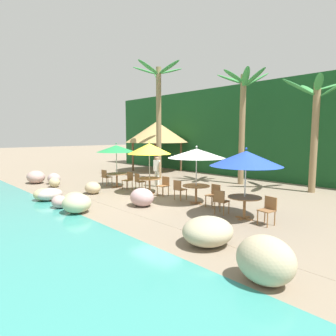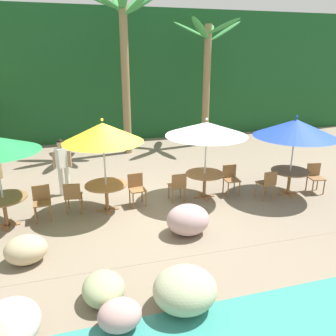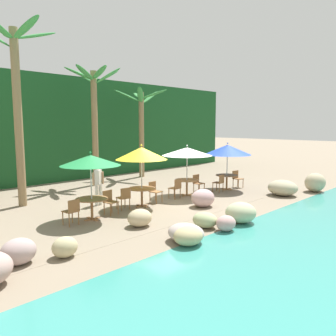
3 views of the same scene
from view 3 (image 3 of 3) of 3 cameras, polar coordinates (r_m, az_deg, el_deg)
The scene contains 24 objects.
ground_plane at distance 14.39m, azimuth -0.64°, elevation -5.72°, with size 120.00×120.00×0.00m, color gray.
terrace_deck at distance 14.39m, azimuth -0.64°, elevation -5.71°, with size 18.00×5.20×0.01m.
foliage_backdrop at distance 21.37m, azimuth -18.03°, elevation 6.30°, with size 28.00×2.40×6.00m.
rock_seawall at distance 12.10m, azimuth 8.71°, elevation -6.68°, with size 15.73×3.24×0.91m.
umbrella_green at distance 11.71m, azimuth -12.89°, elevation 1.26°, with size 2.04×2.04×2.35m.
dining_table_green at distance 11.94m, azimuth -12.70°, elevation -5.60°, with size 1.10×1.10×0.74m.
chair_green_seaward at distance 12.54m, azimuth -9.81°, elevation -5.38°, with size 0.45×0.46×0.87m.
chair_green_inland at distance 11.41m, azimuth -15.81°, elevation -6.83°, with size 0.45×0.46×0.87m.
umbrella_yellow at distance 13.33m, azimuth -4.49°, elevation 2.46°, with size 2.04×2.04×2.48m.
dining_table_yellow at distance 13.54m, azimuth -4.42°, elevation -3.91°, with size 1.10×1.10×0.74m.
chair_yellow_seaward at distance 14.24m, azimuth -2.32°, elevation -3.76°, with size 0.46×0.46×0.87m.
chair_yellow_inland at distance 13.06m, azimuth -7.35°, elevation -4.83°, with size 0.48×0.48×0.87m.
umbrella_white at distance 15.39m, azimuth 3.23°, elevation 2.79°, with size 2.28×2.28×2.34m.
dining_table_white at distance 15.57m, azimuth 3.19°, elevation -2.43°, with size 1.10×1.10×0.74m.
chair_white_seaward at distance 16.27m, azimuth 5.00°, elevation -2.38°, with size 0.43×0.44×0.87m.
chair_white_inland at distance 14.89m, azimuth 1.37°, elevation -3.26°, with size 0.43×0.44×0.87m.
umbrella_blue at distance 17.09m, azimuth 9.95°, elevation 3.04°, with size 2.34×2.34×2.36m.
dining_table_blue at distance 17.25m, azimuth 9.85°, elevation -1.57°, with size 1.10×1.10×0.74m.
chair_blue_seaward at distance 17.94m, azimuth 11.50°, elevation -1.59°, with size 0.48×0.48×0.87m.
chair_blue_inland at distance 16.49m, azimuth 8.67°, elevation -2.31°, with size 0.46×0.47×0.87m.
palm_tree_nearest at distance 14.65m, azimuth -24.20°, elevation 12.01°, with size 3.40×3.53×7.14m.
palm_tree_second at distance 18.56m, azimuth -12.26°, elevation 10.13°, with size 2.93×3.00×6.20m.
palm_tree_third at distance 21.14m, azimuth -4.46°, elevation 8.23°, with size 2.99×3.27×5.41m.
waiter_in_white at distance 13.94m, azimuth -11.65°, elevation -2.17°, with size 0.52×0.36×1.70m.
Camera 3 is at (-9.88, -9.95, 3.25)m, focal length 36.28 mm.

